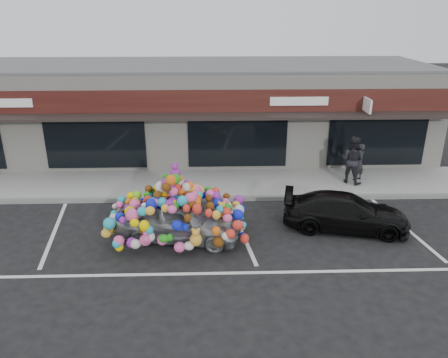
{
  "coord_description": "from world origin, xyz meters",
  "views": [
    {
      "loc": [
        1.87,
        -12.37,
        6.72
      ],
      "look_at": [
        2.3,
        1.4,
        1.3
      ],
      "focal_mm": 35.0,
      "sensor_mm": 36.0,
      "label": 1
    }
  ],
  "objects_px": {
    "pedestrian_a": "(359,162)",
    "pedestrian_b": "(352,160)",
    "toy_car": "(178,215)",
    "black_sedan": "(346,212)"
  },
  "relations": [
    {
      "from": "black_sedan",
      "to": "pedestrian_a",
      "type": "xyz_separation_m",
      "value": [
        1.62,
        3.87,
        0.34
      ]
    },
    {
      "from": "pedestrian_a",
      "to": "pedestrian_b",
      "type": "distance_m",
      "value": 0.48
    },
    {
      "from": "pedestrian_b",
      "to": "black_sedan",
      "type": "bearing_deg",
      "value": 111.36
    },
    {
      "from": "toy_car",
      "to": "black_sedan",
      "type": "bearing_deg",
      "value": -73.73
    },
    {
      "from": "black_sedan",
      "to": "pedestrian_b",
      "type": "relative_size",
      "value": 2.07
    },
    {
      "from": "black_sedan",
      "to": "pedestrian_a",
      "type": "distance_m",
      "value": 4.21
    },
    {
      "from": "toy_car",
      "to": "black_sedan",
      "type": "height_order",
      "value": "toy_car"
    },
    {
      "from": "toy_car",
      "to": "pedestrian_a",
      "type": "distance_m",
      "value": 8.23
    },
    {
      "from": "pedestrian_a",
      "to": "pedestrian_b",
      "type": "height_order",
      "value": "pedestrian_b"
    },
    {
      "from": "toy_car",
      "to": "pedestrian_a",
      "type": "relative_size",
      "value": 2.86
    }
  ]
}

